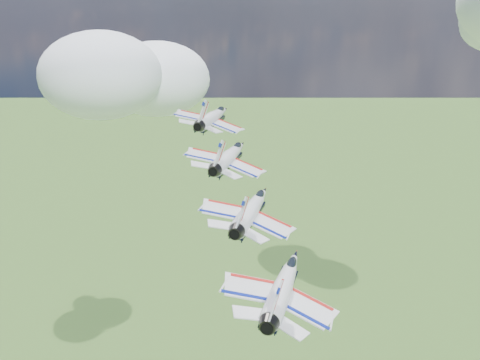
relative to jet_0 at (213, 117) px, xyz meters
The scene contains 5 objects.
cloud_left 62.16m from the jet_0, 149.39° to the left, with size 42.78×33.61×16.81m, color white.
jet_0 is the anchor object (origin of this frame).
jet_1 13.41m from the jet_0, 45.36° to the right, with size 10.59×15.68×4.68m, color silver, non-canonical shape.
jet_2 26.83m from the jet_0, 45.36° to the right, with size 10.59×15.68×4.68m, color white, non-canonical shape.
jet_3 40.24m from the jet_0, 45.36° to the right, with size 10.59×15.68×4.68m, color white, non-canonical shape.
Camera 1 is at (20.12, -42.15, 172.47)m, focal length 40.00 mm.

